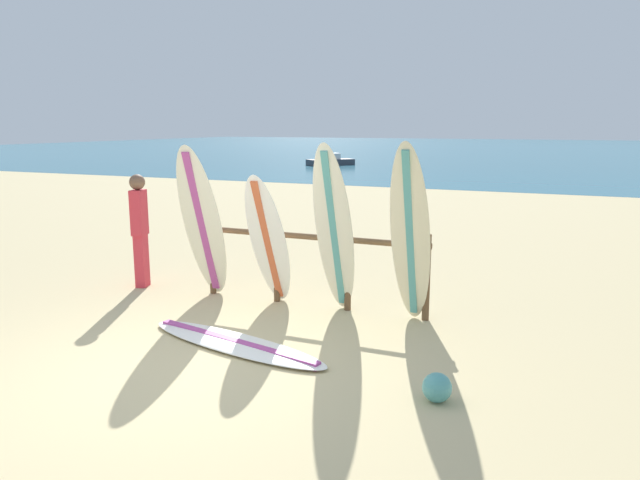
% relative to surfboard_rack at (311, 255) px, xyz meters
% --- Properties ---
extents(ground_plane, '(120.00, 120.00, 0.00)m').
position_rel_surfboard_rack_xyz_m(ground_plane, '(-0.33, -2.58, -0.70)').
color(ground_plane, '#CCB784').
extents(ocean_water, '(120.00, 80.00, 0.01)m').
position_rel_surfboard_rack_xyz_m(ocean_water, '(-0.33, 55.42, -0.70)').
color(ocean_water, teal).
rests_on(ocean_water, ground).
extents(surfboard_rack, '(3.25, 0.09, 1.11)m').
position_rel_surfboard_rack_xyz_m(surfboard_rack, '(0.00, 0.00, 0.00)').
color(surfboard_rack, brown).
rests_on(surfboard_rack, ground).
extents(surfboard_leaning_far_left, '(0.69, 1.00, 2.20)m').
position_rel_surfboard_rack_xyz_m(surfboard_leaning_far_left, '(-1.46, -0.39, 0.40)').
color(surfboard_leaning_far_left, silver).
rests_on(surfboard_leaning_far_left, ground).
extents(surfboard_leaning_left, '(0.58, 0.95, 1.85)m').
position_rel_surfboard_rack_xyz_m(surfboard_leaning_left, '(-0.47, -0.35, 0.22)').
color(surfboard_leaning_left, white).
rests_on(surfboard_leaning_left, ground).
extents(surfboard_leaning_center_left, '(0.58, 1.10, 2.25)m').
position_rel_surfboard_rack_xyz_m(surfboard_leaning_center_left, '(0.50, -0.42, 0.43)').
color(surfboard_leaning_center_left, silver).
rests_on(surfboard_leaning_center_left, ground).
extents(surfboard_leaning_center, '(0.53, 0.98, 2.28)m').
position_rel_surfboard_rack_xyz_m(surfboard_leaning_center, '(1.46, -0.41, 0.44)').
color(surfboard_leaning_center, beige).
rests_on(surfboard_leaning_center, ground).
extents(surfboard_lying_on_sand, '(2.56, 1.08, 0.08)m').
position_rel_surfboard_rack_xyz_m(surfboard_lying_on_sand, '(-0.18, -1.73, -0.67)').
color(surfboard_lying_on_sand, white).
rests_on(surfboard_lying_on_sand, ground).
extents(beachgoer_standing, '(0.24, 0.31, 1.71)m').
position_rel_surfboard_rack_xyz_m(beachgoer_standing, '(-2.77, -0.10, 0.24)').
color(beachgoer_standing, '#D8333F').
rests_on(beachgoer_standing, ground).
extents(small_boat_offshore, '(2.65, 2.81, 0.71)m').
position_rel_surfboard_rack_xyz_m(small_boat_offshore, '(-10.39, 26.53, -0.44)').
color(small_boat_offshore, '#333842').
rests_on(small_boat_offshore, ocean_water).
extents(beach_ball, '(0.27, 0.27, 0.27)m').
position_rel_surfboard_rack_xyz_m(beach_ball, '(2.19, -2.21, -0.57)').
color(beach_ball, teal).
rests_on(beach_ball, ground).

